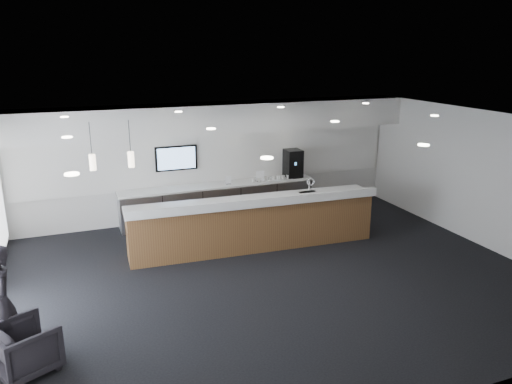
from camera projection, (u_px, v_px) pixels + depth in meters
name	position (u px, v px, depth m)	size (l,w,h in m)	color
ground	(274.00, 277.00, 9.71)	(10.00, 10.00, 0.00)	black
ceiling	(276.00, 123.00, 8.87)	(10.00, 8.00, 0.02)	black
back_wall	(214.00, 160.00, 12.87)	(10.00, 0.02, 3.00)	silver
right_wall	(483.00, 179.00, 11.02)	(0.02, 8.00, 3.00)	silver
soffit_bulkhead	(218.00, 118.00, 12.15)	(10.00, 0.90, 0.70)	white
alcove_panel	(214.00, 157.00, 12.82)	(9.80, 0.06, 1.40)	white
back_credenza	(219.00, 202.00, 12.83)	(5.06, 0.66, 0.95)	gray
wall_tv	(176.00, 158.00, 12.40)	(1.05, 0.08, 0.62)	black
pendant_left	(135.00, 166.00, 8.97)	(0.12, 0.12, 0.30)	beige
pendant_right	(95.00, 169.00, 8.72)	(0.12, 0.12, 0.30)	beige
ceiling_can_lights	(276.00, 125.00, 8.88)	(7.00, 5.00, 0.02)	white
service_counter	(254.00, 223.00, 11.00)	(5.56, 1.18, 1.49)	brown
coffee_machine	(293.00, 163.00, 13.36)	(0.43, 0.56, 0.73)	black
info_sign_left	(228.00, 180.00, 12.67)	(0.15, 0.02, 0.21)	white
info_sign_right	(260.00, 176.00, 12.95)	(0.20, 0.02, 0.27)	white
armchair	(25.00, 348.00, 6.80)	(0.76, 0.79, 0.72)	black
lounge_guest	(1.00, 303.00, 6.99)	(0.62, 0.40, 1.68)	black
cup_0	(288.00, 177.00, 13.25)	(0.10, 0.10, 0.09)	white
cup_1	(283.00, 177.00, 13.20)	(0.10, 0.10, 0.09)	white
cup_2	(278.00, 178.00, 13.15)	(0.10, 0.10, 0.09)	white
cup_3	(274.00, 178.00, 13.10)	(0.10, 0.10, 0.09)	white
cup_4	(269.00, 179.00, 13.06)	(0.10, 0.10, 0.09)	white
cup_5	(264.00, 179.00, 13.01)	(0.10, 0.10, 0.09)	white
cup_6	(259.00, 180.00, 12.96)	(0.10, 0.10, 0.09)	white
cup_7	(254.00, 180.00, 12.91)	(0.10, 0.10, 0.09)	white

